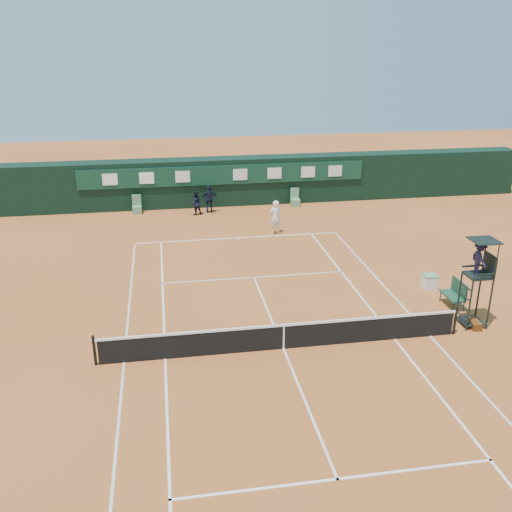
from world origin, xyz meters
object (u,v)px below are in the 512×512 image
(tennis_net, at_px, (284,336))
(umpire_chair, at_px, (479,265))
(cooler, at_px, (429,282))
(player, at_px, (275,217))
(player_bench, at_px, (455,293))

(tennis_net, height_order, umpire_chair, umpire_chair)
(umpire_chair, xyz_separation_m, cooler, (-0.08, 3.39, -2.13))
(cooler, bearing_deg, umpire_chair, -88.60)
(cooler, bearing_deg, tennis_net, -151.53)
(tennis_net, relative_size, player, 6.85)
(tennis_net, xyz_separation_m, player_bench, (7.55, 2.18, 0.09))
(cooler, bearing_deg, player, 121.57)
(tennis_net, distance_m, player_bench, 7.86)
(tennis_net, xyz_separation_m, cooler, (7.31, 3.96, -0.18))
(player_bench, relative_size, cooler, 1.86)
(umpire_chair, height_order, player, umpire_chair)
(player_bench, distance_m, player, 11.51)
(umpire_chair, relative_size, player, 1.82)
(umpire_chair, bearing_deg, player_bench, 84.30)
(tennis_net, relative_size, cooler, 20.00)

